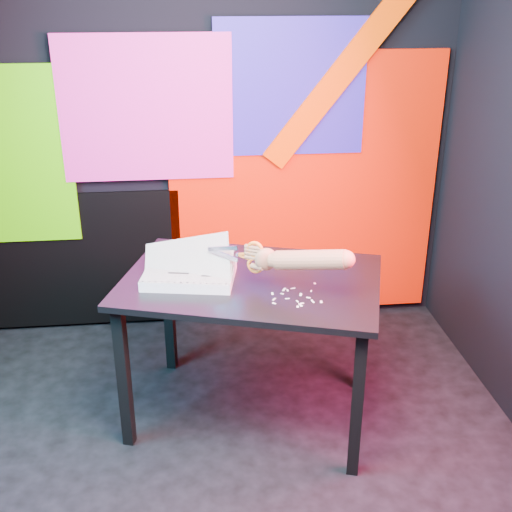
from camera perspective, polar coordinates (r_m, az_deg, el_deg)
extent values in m
cube|color=black|center=(2.94, -4.15, -19.78)|extent=(3.00, 3.00, 0.01)
cube|color=black|center=(3.70, -5.74, 13.08)|extent=(3.00, 0.01, 2.70)
cube|color=red|center=(3.86, 4.32, 5.89)|extent=(1.60, 0.02, 1.60)
cube|color=#2D1CA7|center=(3.69, 3.07, 14.70)|extent=(0.85, 0.02, 0.75)
cube|color=#EC27A0|center=(3.66, -9.74, 12.75)|extent=(0.95, 0.02, 0.80)
cube|color=#48CF02|center=(3.85, -21.55, 8.16)|extent=(0.75, 0.02, 1.00)
cube|color=#FC3D00|center=(3.71, 7.92, 16.14)|extent=(0.91, 0.02, 1.11)
cube|color=black|center=(4.00, -16.00, -0.44)|extent=(1.30, 0.02, 0.85)
cube|color=black|center=(3.00, -11.67, -10.56)|extent=(0.06, 0.06, 0.72)
cube|color=black|center=(3.52, -7.73, -4.76)|extent=(0.06, 0.06, 0.72)
cube|color=black|center=(2.81, 8.99, -12.93)|extent=(0.06, 0.06, 0.72)
cube|color=black|center=(3.36, 9.51, -6.34)|extent=(0.06, 0.06, 0.72)
cube|color=black|center=(2.94, -0.43, -2.27)|extent=(1.34, 1.08, 0.03)
cube|color=white|center=(2.93, -5.92, -1.65)|extent=(0.45, 0.36, 0.05)
cube|color=silver|center=(2.92, -5.94, -1.22)|extent=(0.45, 0.36, 0.00)
cube|color=silver|center=(2.92, -5.94, -1.13)|extent=(0.43, 0.35, 0.12)
cube|color=silver|center=(2.92, -6.16, -0.59)|extent=(0.39, 0.30, 0.21)
cylinder|color=black|center=(2.84, -10.04, -2.22)|extent=(0.01, 0.01, 0.00)
cylinder|color=black|center=(2.83, -9.48, -2.25)|extent=(0.01, 0.01, 0.00)
cylinder|color=black|center=(2.83, -8.93, -2.27)|extent=(0.01, 0.01, 0.00)
cylinder|color=black|center=(2.82, -8.37, -2.29)|extent=(0.01, 0.01, 0.00)
cylinder|color=black|center=(2.81, -7.81, -2.31)|extent=(0.01, 0.01, 0.00)
cylinder|color=black|center=(2.81, -7.25, -2.33)|extent=(0.01, 0.01, 0.00)
cylinder|color=black|center=(2.80, -6.68, -2.35)|extent=(0.01, 0.01, 0.00)
cylinder|color=black|center=(2.80, -6.12, -2.37)|extent=(0.01, 0.01, 0.00)
cylinder|color=black|center=(2.79, -5.55, -2.39)|extent=(0.01, 0.01, 0.00)
cylinder|color=black|center=(2.79, -4.98, -2.41)|extent=(0.01, 0.01, 0.00)
cylinder|color=black|center=(2.79, -4.41, -2.44)|extent=(0.01, 0.01, 0.00)
cylinder|color=black|center=(2.78, -3.83, -2.46)|extent=(0.01, 0.01, 0.00)
cylinder|color=black|center=(2.78, -3.26, -2.48)|extent=(0.01, 0.01, 0.00)
cylinder|color=black|center=(2.77, -2.68, -2.50)|extent=(0.01, 0.01, 0.00)
cylinder|color=black|center=(3.08, -8.87, -0.03)|extent=(0.01, 0.01, 0.00)
cylinder|color=black|center=(3.07, -8.36, -0.04)|extent=(0.01, 0.01, 0.00)
cylinder|color=black|center=(3.07, -7.84, -0.06)|extent=(0.01, 0.01, 0.00)
cylinder|color=black|center=(3.06, -7.33, -0.08)|extent=(0.01, 0.01, 0.00)
cylinder|color=black|center=(3.06, -6.81, -0.09)|extent=(0.01, 0.01, 0.00)
cylinder|color=black|center=(3.05, -6.29, -0.11)|extent=(0.01, 0.01, 0.00)
cylinder|color=black|center=(3.05, -5.77, -0.12)|extent=(0.01, 0.01, 0.00)
cylinder|color=black|center=(3.04, -5.25, -0.14)|extent=(0.01, 0.01, 0.00)
cylinder|color=black|center=(3.04, -4.72, -0.15)|extent=(0.01, 0.01, 0.00)
cylinder|color=black|center=(3.03, -4.20, -0.17)|extent=(0.01, 0.01, 0.00)
cylinder|color=black|center=(3.03, -3.67, -0.18)|extent=(0.01, 0.01, 0.00)
cylinder|color=black|center=(3.03, -3.15, -0.20)|extent=(0.01, 0.01, 0.00)
cylinder|color=black|center=(3.02, -2.62, -0.22)|extent=(0.01, 0.01, 0.00)
cylinder|color=black|center=(3.02, -2.09, -0.23)|extent=(0.01, 0.01, 0.00)
cube|color=black|center=(2.99, -7.57, -0.71)|extent=(0.07, 0.02, 0.00)
cube|color=black|center=(2.95, -5.43, -0.95)|extent=(0.05, 0.02, 0.00)
cube|color=black|center=(2.89, -6.90, -1.52)|extent=(0.10, 0.03, 0.00)
cube|color=black|center=(2.85, -4.47, -1.78)|extent=(0.04, 0.02, 0.00)
cube|color=#A0AABD|center=(2.87, -2.98, 0.67)|extent=(0.13, 0.08, 0.05)
cube|color=#A0AABD|center=(2.88, -2.97, 0.12)|extent=(0.13, 0.08, 0.05)
cylinder|color=#A0AABD|center=(2.85, -1.66, 0.16)|extent=(0.02, 0.02, 0.02)
cube|color=orange|center=(2.84, -1.17, -0.05)|extent=(0.05, 0.04, 0.02)
cube|color=orange|center=(2.83, -1.17, 0.20)|extent=(0.05, 0.04, 0.02)
torus|color=orange|center=(2.80, -0.08, 0.58)|extent=(0.08, 0.05, 0.08)
torus|color=orange|center=(2.83, -0.07, -0.82)|extent=(0.08, 0.05, 0.08)
ellipsoid|color=#A85839|center=(2.80, 0.90, -0.29)|extent=(0.10, 0.06, 0.11)
cylinder|color=#A85839|center=(2.82, -0.07, -0.20)|extent=(0.08, 0.06, 0.02)
cylinder|color=#A85839|center=(2.81, -0.08, 0.15)|extent=(0.07, 0.05, 0.02)
cylinder|color=#A85839|center=(2.80, -0.08, 0.46)|extent=(0.07, 0.05, 0.02)
cylinder|color=#A85839|center=(2.80, -0.08, 0.74)|extent=(0.06, 0.05, 0.02)
cylinder|color=#A85839|center=(2.81, 0.11, -0.96)|extent=(0.06, 0.06, 0.03)
cylinder|color=#A85839|center=(2.78, 1.85, -0.39)|extent=(0.09, 0.09, 0.07)
cylinder|color=#A85839|center=(2.72, 4.85, -0.35)|extent=(0.32, 0.24, 0.14)
sphere|color=#A85839|center=(2.66, 7.99, -0.31)|extent=(0.08, 0.08, 0.08)
cube|color=silver|center=(2.77, 4.68, -3.71)|extent=(0.02, 0.02, 0.00)
cube|color=silver|center=(2.76, 2.80, -3.80)|extent=(0.02, 0.01, 0.00)
cube|color=silver|center=(2.72, 4.13, -4.21)|extent=(0.02, 0.01, 0.00)
cube|color=silver|center=(2.83, 2.82, -3.06)|extent=(0.01, 0.02, 0.00)
cube|color=silver|center=(2.80, 1.47, -3.37)|extent=(0.01, 0.02, 0.00)
cube|color=silver|center=(2.83, 4.93, -3.11)|extent=(0.01, 0.02, 0.00)
cube|color=silver|center=(2.90, 5.24, -2.44)|extent=(0.01, 0.01, 0.00)
cube|color=silver|center=(2.75, 1.61, -3.87)|extent=(0.02, 0.02, 0.00)
cube|color=silver|center=(2.72, 1.63, -4.23)|extent=(0.02, 0.02, 0.00)
cube|color=silver|center=(2.85, 3.30, -2.89)|extent=(0.02, 0.01, 0.00)
cube|color=silver|center=(2.79, 4.00, -3.44)|extent=(0.02, 0.03, 0.00)
cube|color=silver|center=(2.69, 3.72, -4.52)|extent=(0.01, 0.02, 0.00)
cube|color=silver|center=(2.74, 5.81, -4.07)|extent=(0.01, 0.02, 0.00)
cube|color=silver|center=(2.74, 5.06, -4.03)|extent=(0.01, 0.03, 0.00)
cube|color=silver|center=(2.74, 3.70, -4.04)|extent=(0.01, 0.02, 0.00)
cube|color=silver|center=(2.80, 2.33, -3.37)|extent=(0.02, 0.01, 0.00)
cube|color=silver|center=(2.84, 2.52, -2.99)|extent=(0.02, 0.03, 0.00)
cube|color=silver|center=(2.71, 3.98, -4.37)|extent=(0.02, 0.03, 0.00)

